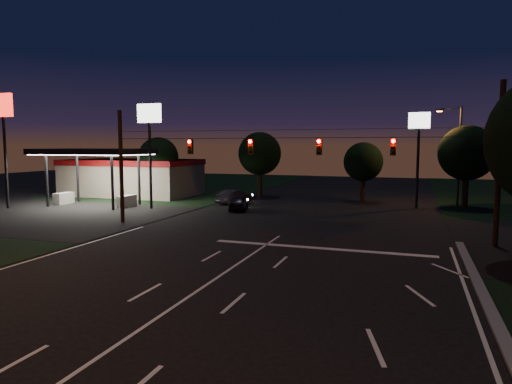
% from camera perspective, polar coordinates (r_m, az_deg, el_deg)
% --- Properties ---
extents(ground, '(140.00, 140.00, 0.00)m').
position_cam_1_polar(ground, '(15.63, -11.99, -14.99)').
color(ground, black).
rests_on(ground, ground).
extents(cross_street_left, '(20.00, 16.00, 0.02)m').
position_cam_1_polar(cross_street_left, '(40.06, -24.86, -2.65)').
color(cross_street_left, black).
rests_on(cross_street_left, ground).
extents(stop_bar, '(12.00, 0.50, 0.01)m').
position_cam_1_polar(stop_bar, '(25.04, 7.98, -6.97)').
color(stop_bar, silver).
rests_on(stop_bar, ground).
extents(utility_pole_right, '(0.30, 0.30, 9.00)m').
position_cam_1_polar(utility_pole_right, '(28.37, 27.67, -6.08)').
color(utility_pole_right, black).
rests_on(utility_pole_right, ground).
extents(utility_pole_left, '(0.28, 0.28, 8.00)m').
position_cam_1_polar(utility_pole_left, '(34.22, -16.31, -3.71)').
color(utility_pole_left, black).
rests_on(utility_pole_left, ground).
extents(signal_span, '(24.00, 0.40, 1.56)m').
position_cam_1_polar(signal_span, '(28.48, 3.53, 5.77)').
color(signal_span, black).
rests_on(signal_span, ground).
extents(gas_station, '(14.20, 16.10, 5.25)m').
position_cam_1_polar(gas_station, '(52.12, -15.47, 2.15)').
color(gas_station, gray).
rests_on(gas_station, ground).
extents(pole_sign_left_near, '(2.20, 0.30, 9.10)m').
position_cam_1_polar(pole_sign_left_near, '(40.73, -13.17, 7.71)').
color(pole_sign_left_near, black).
rests_on(pole_sign_left_near, ground).
extents(pole_sign_left_far, '(2.00, 0.30, 10.00)m').
position_cam_1_polar(pole_sign_left_far, '(45.43, -29.03, 7.73)').
color(pole_sign_left_far, black).
rests_on(pole_sign_left_far, ground).
extents(pole_sign_right, '(1.80, 0.30, 8.40)m').
position_cam_1_polar(pole_sign_right, '(42.49, 19.67, 6.45)').
color(pole_sign_right, black).
rests_on(pole_sign_right, ground).
extents(street_light_right_far, '(2.20, 0.35, 9.00)m').
position_cam_1_polar(street_light_right_far, '(44.63, 23.77, 4.96)').
color(street_light_right_far, black).
rests_on(street_light_right_far, ground).
extents(tree_far_a, '(4.20, 4.20, 6.42)m').
position_cam_1_polar(tree_far_a, '(49.72, -12.00, 4.23)').
color(tree_far_a, black).
rests_on(tree_far_a, ground).
extents(tree_far_b, '(4.60, 4.60, 6.98)m').
position_cam_1_polar(tree_far_b, '(49.16, 0.53, 4.75)').
color(tree_far_b, black).
rests_on(tree_far_b, ground).
extents(tree_far_c, '(3.80, 3.80, 5.86)m').
position_cam_1_polar(tree_far_c, '(45.85, 13.28, 3.63)').
color(tree_far_c, black).
rests_on(tree_far_c, ground).
extents(tree_far_d, '(4.80, 4.80, 7.30)m').
position_cam_1_polar(tree_far_d, '(43.84, 24.87, 4.37)').
color(tree_far_d, black).
rests_on(tree_far_d, ground).
extents(car_oncoming_a, '(2.39, 3.95, 1.26)m').
position_cam_1_polar(car_oncoming_a, '(39.04, -2.21, -1.39)').
color(car_oncoming_a, black).
rests_on(car_oncoming_a, ground).
extents(car_oncoming_b, '(2.54, 4.26, 1.33)m').
position_cam_1_polar(car_oncoming_b, '(43.52, -2.69, -0.60)').
color(car_oncoming_b, black).
rests_on(car_oncoming_b, ground).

